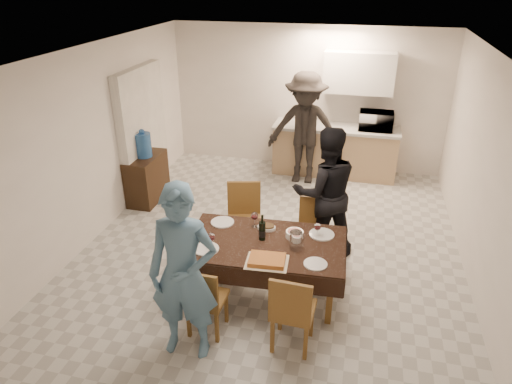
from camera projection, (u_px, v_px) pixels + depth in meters
floor at (272, 245)px, 6.35m from camera, size 5.00×6.00×0.02m
ceiling at (276, 53)px, 5.19m from camera, size 5.00×6.00×0.02m
wall_back at (307, 99)px, 8.38m from camera, size 5.00×0.02×2.60m
wall_front at (187, 317)px, 3.16m from camera, size 5.00×0.02×2.60m
wall_left at (97, 142)px, 6.29m from camera, size 0.02×6.00×2.60m
wall_right at (487, 178)px, 5.24m from camera, size 0.02×6.00×2.60m
stub_partition at (143, 133)px, 7.43m from camera, size 0.15×1.40×2.10m
kitchen_base_cabinet at (334, 152)px, 8.36m from camera, size 2.20×0.60×0.86m
kitchen_worktop at (336, 128)px, 8.16m from camera, size 2.24×0.64×0.05m
upper_cabinet at (359, 73)px, 7.79m from camera, size 1.20×0.34×0.70m
dining_table at (265, 244)px, 5.15m from camera, size 1.83×1.13×0.70m
chair_near_left at (204, 295)px, 4.59m from camera, size 0.39×0.39×0.45m
chair_near_right at (292, 306)px, 4.37m from camera, size 0.43×0.43×0.49m
chair_far_left at (242, 218)px, 5.85m from camera, size 0.54×0.54×0.52m
chair_far_right at (312, 230)px, 5.69m from camera, size 0.41×0.41×0.46m
console at (147, 178)px, 7.43m from camera, size 0.41×0.83×0.77m
water_jug at (143, 145)px, 7.18m from camera, size 0.26×0.26×0.38m
wine_bottle at (262, 227)px, 5.12m from camera, size 0.08×0.08×0.31m
water_pitcher at (296, 240)px, 4.97m from camera, size 0.14×0.14×0.21m
savoury_tart at (267, 260)px, 4.77m from camera, size 0.47×0.36×0.06m
salad_bowl at (294, 234)px, 5.21m from camera, size 0.20×0.20×0.08m
mushroom_dish at (266, 228)px, 5.38m from camera, size 0.20×0.20×0.04m
wine_glass_a at (212, 240)px, 4.99m from camera, size 0.08×0.08×0.19m
wine_glass_b at (317, 230)px, 5.19m from camera, size 0.08×0.08×0.18m
wine_glass_c at (255, 219)px, 5.39m from camera, size 0.09×0.09×0.20m
plate_near_left at (206, 249)px, 4.99m from camera, size 0.28×0.28×0.02m
plate_near_right at (315, 264)px, 4.74m from camera, size 0.25×0.25×0.01m
plate_far_left at (222, 222)px, 5.52m from camera, size 0.28×0.28×0.02m
plate_far_right at (322, 234)px, 5.26m from camera, size 0.29×0.29×0.02m
microwave at (376, 121)px, 7.94m from camera, size 0.58×0.39×0.32m
person_near at (184, 274)px, 4.24m from camera, size 0.70×0.49×1.82m
person_far at (325, 192)px, 5.85m from camera, size 1.03×0.92×1.76m
person_kitchen at (305, 129)px, 7.84m from camera, size 1.26×0.73×1.95m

